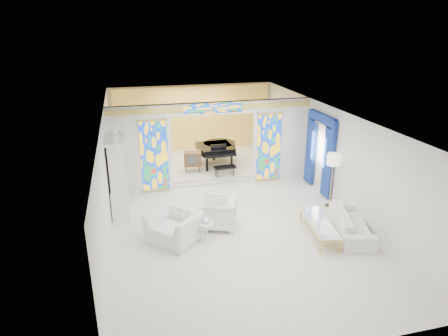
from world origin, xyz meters
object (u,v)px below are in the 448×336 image
object	(u,v)px
sofa	(352,223)
tv_console	(193,159)
armchair_right	(219,213)
coffee_table	(319,223)
china_cabinet	(118,177)
armchair_left	(174,227)
grand_piano	(217,148)

from	to	relation	value
sofa	tv_console	distance (m)	6.48
armchair_right	coffee_table	world-z (taller)	armchair_right
armchair_right	coffee_table	xyz separation A→B (m)	(2.53, -1.19, -0.04)
china_cabinet	armchair_right	bearing A→B (deg)	-31.41
armchair_left	armchair_right	bearing A→B (deg)	64.77
armchair_right	sofa	size ratio (longest dim) A/B	0.43
china_cabinet	tv_console	world-z (taller)	china_cabinet
china_cabinet	sofa	xyz separation A→B (m)	(6.17, -2.92, -0.85)
china_cabinet	coffee_table	world-z (taller)	china_cabinet
china_cabinet	armchair_left	xyz separation A→B (m)	(1.37, -2.12, -0.76)
armchair_left	china_cabinet	bearing A→B (deg)	167.95
china_cabinet	grand_piano	size ratio (longest dim) A/B	1.09
armchair_right	grand_piano	size ratio (longest dim) A/B	0.38
tv_console	china_cabinet	bearing A→B (deg)	-129.25
china_cabinet	tv_console	size ratio (longest dim) A/B	3.62
china_cabinet	coffee_table	distance (m)	5.99
sofa	tv_console	bearing A→B (deg)	50.22
china_cabinet	grand_piano	xyz separation A→B (m)	(3.78, 3.12, -0.33)
sofa	coffee_table	size ratio (longest dim) A/B	1.09
sofa	china_cabinet	bearing A→B (deg)	82.34
sofa	coffee_table	world-z (taller)	sofa
armchair_left	sofa	size ratio (longest dim) A/B	0.57
tv_console	coffee_table	bearing A→B (deg)	-57.39
armchair_right	sofa	xyz separation A→B (m)	(3.47, -1.27, -0.11)
coffee_table	tv_console	bearing A→B (deg)	115.29
sofa	grand_piano	size ratio (longest dim) A/B	0.87
armchair_right	tv_console	world-z (taller)	tv_console
china_cabinet	coffee_table	xyz separation A→B (m)	(5.22, -2.84, -0.77)
china_cabinet	tv_console	bearing A→B (deg)	43.42
grand_piano	tv_console	world-z (taller)	grand_piano
coffee_table	grand_piano	distance (m)	6.14
armchair_left	coffee_table	world-z (taller)	armchair_left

